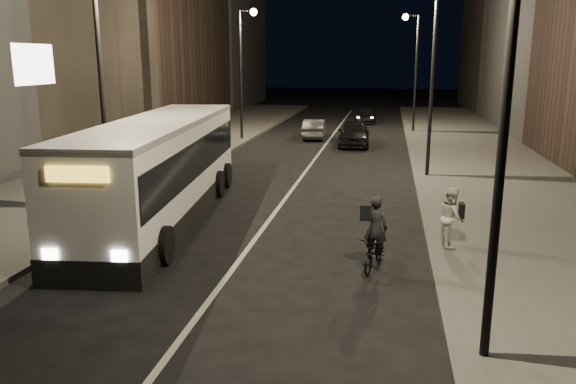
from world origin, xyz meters
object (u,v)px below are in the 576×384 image
at_px(streetlight_right_near, 493,52).
at_px(car_near, 354,133).
at_px(city_bus, 161,165).
at_px(pedestrian_woman, 451,217).
at_px(streetlight_left_near, 107,55).
at_px(car_mid, 314,129).
at_px(cyclist_on_bicycle, 375,245).
at_px(streetlight_left_far, 244,57).
at_px(streetlight_right_mid, 427,56).
at_px(streetlight_right_far, 413,57).
at_px(car_far, 366,116).

distance_m(streetlight_right_near, car_near, 25.85).
bearing_deg(city_bus, pedestrian_woman, -17.19).
distance_m(streetlight_left_near, car_mid, 20.91).
bearing_deg(streetlight_left_near, city_bus, -5.46).
relative_size(city_bus, pedestrian_woman, 7.51).
bearing_deg(streetlight_right_near, car_mid, 102.90).
height_order(cyclist_on_bicycle, car_near, cyclist_on_bicycle).
xyz_separation_m(city_bus, car_mid, (2.54, 20.09, -1.15)).
bearing_deg(streetlight_left_near, car_near, 67.61).
height_order(streetlight_left_far, cyclist_on_bicycle, streetlight_left_far).
xyz_separation_m(streetlight_right_mid, streetlight_right_far, (0.00, 16.00, 0.00)).
distance_m(city_bus, cyclist_on_bicycle, 8.10).
bearing_deg(city_bus, streetlight_right_near, -47.17).
distance_m(streetlight_right_near, streetlight_right_far, 32.00).
bearing_deg(car_far, streetlight_right_mid, -81.64).
height_order(streetlight_left_near, city_bus, streetlight_left_near).
xyz_separation_m(streetlight_right_near, cyclist_on_bicycle, (-1.77, 4.23, -4.70)).
height_order(city_bus, pedestrian_woman, city_bus).
bearing_deg(streetlight_right_near, city_bus, 138.74).
relative_size(streetlight_left_near, car_near, 1.76).
xyz_separation_m(pedestrian_woman, car_near, (-3.85, 19.19, -0.20)).
bearing_deg(city_bus, cyclist_on_bicycle, -32.64).
relative_size(streetlight_left_near, car_mid, 2.04).
relative_size(streetlight_right_near, car_near, 1.76).
distance_m(streetlight_right_far, streetlight_left_far, 12.24).
distance_m(streetlight_right_far, car_far, 8.39).
xyz_separation_m(city_bus, cyclist_on_bicycle, (7.17, -3.61, -1.15)).
height_order(streetlight_left_near, cyclist_on_bicycle, streetlight_left_near).
distance_m(car_mid, car_far, 10.56).
height_order(streetlight_right_mid, streetlight_right_far, same).
bearing_deg(streetlight_right_near, cyclist_on_bicycle, 112.68).
xyz_separation_m(streetlight_left_near, cyclist_on_bicycle, (8.90, -3.77, -4.70)).
distance_m(cyclist_on_bicycle, car_mid, 24.15).
distance_m(streetlight_right_far, city_bus, 26.01).
xyz_separation_m(streetlight_left_far, car_mid, (4.27, 1.92, -4.71)).
xyz_separation_m(streetlight_right_mid, car_near, (-3.58, 9.19, -4.57)).
bearing_deg(city_bus, car_near, 66.96).
height_order(streetlight_left_near, car_far, streetlight_left_near).
height_order(streetlight_right_mid, car_near, streetlight_right_mid).
bearing_deg(streetlight_right_mid, streetlight_left_near, -143.12).
relative_size(streetlight_left_far, car_far, 1.94).
distance_m(cyclist_on_bicycle, car_near, 21.05).
height_order(car_near, car_far, car_near).
relative_size(streetlight_left_near, streetlight_left_far, 1.00).
relative_size(streetlight_left_near, city_bus, 0.65).
height_order(streetlight_right_near, car_near, streetlight_right_near).
bearing_deg(streetlight_right_far, car_near, -117.75).
height_order(streetlight_left_near, car_near, streetlight_left_near).
distance_m(streetlight_left_far, cyclist_on_bicycle, 23.99).
xyz_separation_m(streetlight_right_near, car_near, (-3.58, 25.19, -4.57)).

